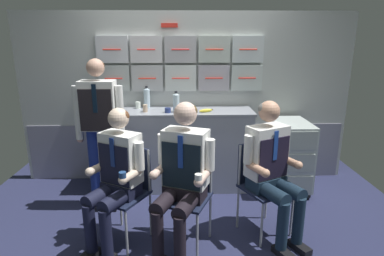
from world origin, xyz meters
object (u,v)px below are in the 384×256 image
(crew_member_standing, at_px, (100,123))
(snack_banana, at_px, (206,111))
(folding_chair_right, at_px, (189,186))
(espresso_cup_small, at_px, (145,108))
(folding_chair_by_counter, at_px, (259,177))
(folding_chair_left, at_px, (128,183))
(crew_member_left, at_px, (115,174))
(crew_member_right, at_px, (182,172))
(crew_member_by_counter, at_px, (272,165))
(service_trolley, at_px, (290,154))
(water_bottle_blue_cap, at_px, (103,104))

(crew_member_standing, xyz_separation_m, snack_banana, (1.15, 0.38, 0.05))
(folding_chair_right, height_order, espresso_cup_small, espresso_cup_small)
(espresso_cup_small, bearing_deg, snack_banana, -2.53)
(folding_chair_right, height_order, folding_chair_by_counter, same)
(folding_chair_left, distance_m, espresso_cup_small, 1.10)
(crew_member_left, relative_size, espresso_cup_small, 14.54)
(folding_chair_left, relative_size, crew_member_standing, 0.53)
(folding_chair_left, distance_m, crew_member_right, 0.58)
(crew_member_right, distance_m, crew_member_by_counter, 0.83)
(crew_member_right, relative_size, snack_banana, 7.69)
(folding_chair_right, xyz_separation_m, espresso_cup_small, (-0.49, 1.05, 0.50))
(folding_chair_left, xyz_separation_m, espresso_cup_small, (0.07, 0.98, 0.50))
(service_trolley, relative_size, crew_member_left, 0.69)
(snack_banana, bearing_deg, folding_chair_left, -129.41)
(crew_member_standing, bearing_deg, snack_banana, 18.50)
(crew_member_left, relative_size, folding_chair_right, 1.46)
(folding_chair_left, distance_m, water_bottle_blue_cap, 1.14)
(folding_chair_right, distance_m, crew_member_right, 0.26)
(crew_member_by_counter, distance_m, espresso_cup_small, 1.65)
(crew_member_by_counter, height_order, espresso_cup_small, crew_member_by_counter)
(crew_member_left, xyz_separation_m, crew_member_standing, (-0.29, 0.71, 0.27))
(folding_chair_left, xyz_separation_m, water_bottle_blue_cap, (-0.40, 0.91, 0.56))
(folding_chair_left, height_order, folding_chair_right, same)
(crew_member_by_counter, relative_size, crew_member_standing, 0.79)
(folding_chair_by_counter, bearing_deg, water_bottle_blue_cap, 153.81)
(espresso_cup_small, bearing_deg, crew_member_right, -70.15)
(crew_member_left, height_order, snack_banana, crew_member_left)
(water_bottle_blue_cap, height_order, espresso_cup_small, water_bottle_blue_cap)
(crew_member_right, bearing_deg, water_bottle_blue_cap, 128.67)
(crew_member_right, relative_size, crew_member_by_counter, 1.02)
(crew_member_right, relative_size, crew_member_standing, 0.81)
(folding_chair_by_counter, distance_m, crew_member_standing, 1.73)
(crew_member_right, bearing_deg, folding_chair_left, 156.40)
(folding_chair_right, relative_size, crew_member_by_counter, 0.67)
(folding_chair_left, bearing_deg, espresso_cup_small, 86.04)
(crew_member_left, distance_m, folding_chair_right, 0.66)
(folding_chair_left, relative_size, folding_chair_by_counter, 1.00)
(service_trolley, relative_size, snack_banana, 5.04)
(crew_member_right, xyz_separation_m, espresso_cup_small, (-0.43, 1.20, 0.30))
(folding_chair_right, bearing_deg, water_bottle_blue_cap, 134.47)
(crew_member_by_counter, bearing_deg, crew_member_left, -176.04)
(crew_member_by_counter, height_order, snack_banana, crew_member_by_counter)
(folding_chair_left, relative_size, snack_banana, 5.03)
(crew_member_left, bearing_deg, espresso_cup_small, 82.55)
(crew_member_standing, bearing_deg, crew_member_left, -67.93)
(folding_chair_left, relative_size, crew_member_left, 0.69)
(espresso_cup_small, bearing_deg, folding_chair_by_counter, -36.94)
(water_bottle_blue_cap, bearing_deg, espresso_cup_small, 9.30)
(folding_chair_left, height_order, crew_member_right, crew_member_right)
(service_trolley, xyz_separation_m, folding_chair_right, (-1.26, -1.00, 0.07))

